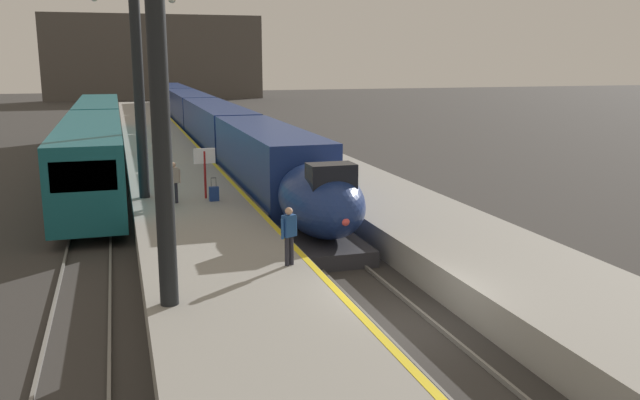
# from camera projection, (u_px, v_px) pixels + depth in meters

# --- Properties ---
(ground_plane) EXTENTS (260.00, 260.00, 0.00)m
(ground_plane) POSITION_uv_depth(u_px,v_px,m) (406.00, 327.00, 17.25)
(ground_plane) COLOR #33302D
(platform_left) EXTENTS (4.80, 110.00, 1.05)m
(platform_left) POSITION_uv_depth(u_px,v_px,m) (169.00, 168.00, 39.14)
(platform_left) COLOR gray
(platform_left) RESTS_ON ground
(platform_right) EXTENTS (4.80, 110.00, 1.05)m
(platform_right) POSITION_uv_depth(u_px,v_px,m) (302.00, 162.00, 41.45)
(platform_right) COLOR gray
(platform_right) RESTS_ON ground
(platform_left_safety_stripe) EXTENTS (0.20, 107.80, 0.01)m
(platform_left_safety_stripe) POSITION_uv_depth(u_px,v_px,m) (208.00, 157.00, 39.68)
(platform_left_safety_stripe) COLOR yellow
(platform_left_safety_stripe) RESTS_ON platform_left
(rail_main_left) EXTENTS (0.08, 110.00, 0.12)m
(rail_main_left) POSITION_uv_depth(u_px,v_px,m) (219.00, 166.00, 42.75)
(rail_main_left) COLOR slate
(rail_main_left) RESTS_ON ground
(rail_main_right) EXTENTS (0.08, 110.00, 0.12)m
(rail_main_right) POSITION_uv_depth(u_px,v_px,m) (242.00, 165.00, 43.18)
(rail_main_right) COLOR slate
(rail_main_right) RESTS_ON ground
(rail_secondary_left) EXTENTS (0.08, 110.00, 0.12)m
(rail_secondary_left) POSITION_uv_depth(u_px,v_px,m) (86.00, 172.00, 40.44)
(rail_secondary_left) COLOR slate
(rail_secondary_left) RESTS_ON ground
(rail_secondary_right) EXTENTS (0.08, 110.00, 0.12)m
(rail_secondary_right) POSITION_uv_depth(u_px,v_px,m) (111.00, 171.00, 40.86)
(rail_secondary_right) COLOR slate
(rail_secondary_right) RESTS_ON ground
(highspeed_train_main) EXTENTS (2.92, 74.47, 3.60)m
(highspeed_train_main) POSITION_uv_depth(u_px,v_px,m) (202.00, 118.00, 55.43)
(highspeed_train_main) COLOR navy
(highspeed_train_main) RESTS_ON ground
(regional_train_adjacent) EXTENTS (2.85, 36.60, 3.80)m
(regional_train_adjacent) POSITION_uv_depth(u_px,v_px,m) (96.00, 137.00, 40.61)
(regional_train_adjacent) COLOR #145660
(regional_train_adjacent) RESTS_ON ground
(station_column_near) EXTENTS (4.00, 0.68, 10.00)m
(station_column_near) POSITION_uv_depth(u_px,v_px,m) (159.00, 45.00, 14.75)
(station_column_near) COLOR black
(station_column_near) RESTS_ON platform_left
(station_column_mid) EXTENTS (4.00, 0.68, 9.11)m
(station_column_mid) POSITION_uv_depth(u_px,v_px,m) (138.00, 66.00, 27.13)
(station_column_mid) COLOR black
(station_column_mid) RESTS_ON platform_left
(passenger_near_edge) EXTENTS (0.56, 0.29, 1.69)m
(passenger_near_edge) POSITION_uv_depth(u_px,v_px,m) (174.00, 179.00, 26.94)
(passenger_near_edge) COLOR #23232D
(passenger_near_edge) RESTS_ON platform_left
(passenger_mid_platform) EXTENTS (0.52, 0.37, 1.69)m
(passenger_mid_platform) POSITION_uv_depth(u_px,v_px,m) (289.00, 232.00, 18.80)
(passenger_mid_platform) COLOR #23232D
(passenger_mid_platform) RESTS_ON platform_left
(rolling_suitcase) EXTENTS (0.40, 0.22, 0.98)m
(rolling_suitcase) POSITION_uv_depth(u_px,v_px,m) (214.00, 194.00, 27.51)
(rolling_suitcase) COLOR navy
(rolling_suitcase) RESTS_ON platform_left
(departure_info_board) EXTENTS (0.90, 0.10, 2.12)m
(departure_info_board) POSITION_uv_depth(u_px,v_px,m) (205.00, 163.00, 27.79)
(departure_info_board) COLOR maroon
(departure_info_board) RESTS_ON platform_left
(terminus_back_wall) EXTENTS (36.00, 2.00, 14.00)m
(terminus_back_wall) POSITION_uv_depth(u_px,v_px,m) (155.00, 57.00, 111.21)
(terminus_back_wall) COLOR #4C4742
(terminus_back_wall) RESTS_ON ground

